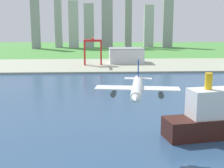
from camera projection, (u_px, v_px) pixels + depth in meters
name	position (u px, v px, depth m)	size (l,w,h in m)	color
ground_plane	(96.00, 96.00, 270.80)	(2400.00, 2400.00, 0.00)	#488B3D
water_bay	(96.00, 117.00, 211.98)	(840.00, 360.00, 0.15)	#2D4C70
industrial_pier	(96.00, 65.00, 456.76)	(840.00, 140.00, 2.50)	#9FA58D
airplane_landing	(137.00, 88.00, 134.21)	(37.37, 43.39, 14.37)	silver
port_crane_red	(93.00, 45.00, 445.06)	(25.69, 37.52, 38.69)	red
warehouse_main	(126.00, 55.00, 475.58)	(51.33, 39.17, 22.10)	silver
distant_skyline	(103.00, 21.00, 784.34)	(346.49, 57.45, 156.98)	gray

